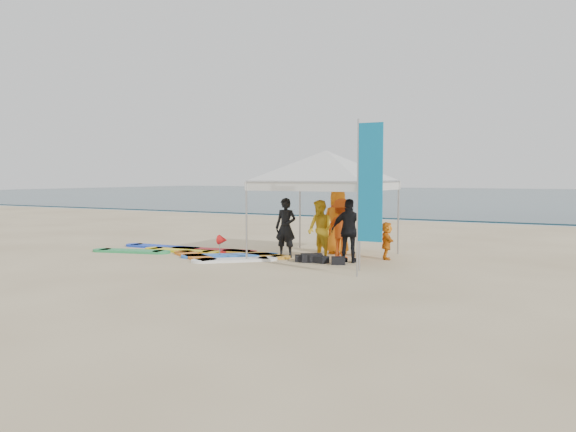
% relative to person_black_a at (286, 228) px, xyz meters
% --- Properties ---
extents(ground, '(120.00, 120.00, 0.00)m').
position_rel_person_black_a_xyz_m(ground, '(-0.72, -2.88, -0.84)').
color(ground, beige).
rests_on(ground, ground).
extents(ocean, '(160.00, 84.00, 0.08)m').
position_rel_person_black_a_xyz_m(ocean, '(-0.72, 57.12, -0.80)').
color(ocean, '#0C2633').
rests_on(ocean, ground).
extents(shoreline_foam, '(160.00, 1.20, 0.01)m').
position_rel_person_black_a_xyz_m(shoreline_foam, '(-0.72, 15.32, -0.84)').
color(shoreline_foam, silver).
rests_on(shoreline_foam, ground).
extents(person_black_a, '(0.64, 0.44, 1.69)m').
position_rel_person_black_a_xyz_m(person_black_a, '(0.00, 0.00, 0.00)').
color(person_black_a, black).
rests_on(person_black_a, ground).
extents(person_yellow, '(1.00, 0.94, 1.64)m').
position_rel_person_black_a_xyz_m(person_yellow, '(0.99, 0.18, -0.02)').
color(person_yellow, yellow).
rests_on(person_yellow, ground).
extents(person_orange_a, '(1.18, 0.83, 1.67)m').
position_rel_person_black_a_xyz_m(person_orange_a, '(1.49, 0.54, -0.01)').
color(person_orange_a, '#DF4E13').
rests_on(person_orange_a, ground).
extents(person_black_b, '(1.05, 0.55, 1.70)m').
position_rel_person_black_a_xyz_m(person_black_b, '(1.98, -0.10, 0.01)').
color(person_black_b, black).
rests_on(person_black_b, ground).
extents(person_orange_b, '(1.00, 0.71, 1.91)m').
position_rel_person_black_a_xyz_m(person_orange_b, '(1.05, 1.32, 0.11)').
color(person_orange_b, orange).
rests_on(person_orange_b, ground).
extents(person_seated, '(0.65, 1.01, 1.04)m').
position_rel_person_black_a_xyz_m(person_seated, '(2.67, 0.93, -0.33)').
color(person_seated, orange).
rests_on(person_seated, ground).
extents(canopy_tent, '(4.57, 4.57, 3.45)m').
position_rel_person_black_a_xyz_m(canopy_tent, '(1.04, 0.44, 2.16)').
color(canopy_tent, '#A5A5A8').
rests_on(canopy_tent, ground).
extents(feather_flag, '(0.60, 0.04, 3.59)m').
position_rel_person_black_a_xyz_m(feather_flag, '(3.17, -1.99, 1.27)').
color(feather_flag, '#A5A5A8').
rests_on(feather_flag, ground).
extents(marker_pennant, '(0.28, 0.28, 0.64)m').
position_rel_person_black_a_xyz_m(marker_pennant, '(-1.56, -0.86, -0.35)').
color(marker_pennant, '#A5A5A8').
rests_on(marker_pennant, ground).
extents(gear_pile, '(1.56, 0.61, 0.22)m').
position_rel_person_black_a_xyz_m(gear_pile, '(1.16, -0.49, -0.75)').
color(gear_pile, black).
rests_on(gear_pile, ground).
extents(surfboard_spread, '(5.71, 2.58, 0.07)m').
position_rel_person_black_a_xyz_m(surfboard_spread, '(-2.61, -0.59, -0.81)').
color(surfboard_spread, blue).
rests_on(surfboard_spread, ground).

